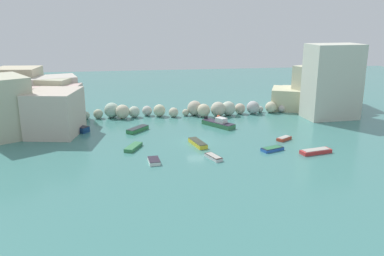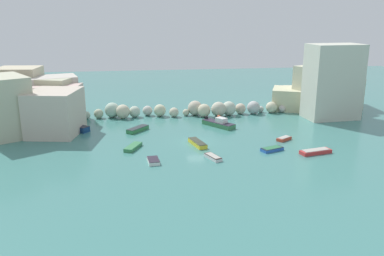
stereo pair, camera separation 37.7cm
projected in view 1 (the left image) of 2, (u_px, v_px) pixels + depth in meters
cove_water at (196, 142)px, 58.39m from camera, size 160.00×160.00×0.00m
cliff_headland_left at (21, 103)px, 66.29m from camera, size 21.62×23.48×9.11m
cliff_headland_right at (321, 89)px, 76.78m from camera, size 18.64×17.18×13.00m
rock_breakwater at (188, 110)px, 73.26m from camera, size 37.39×4.76×2.69m
channel_buoy at (219, 117)px, 71.39m from camera, size 0.68×0.68×0.68m
moored_boat_0 at (76, 128)px, 63.91m from camera, size 4.51×3.99×5.15m
moored_boat_1 at (138, 129)px, 63.76m from camera, size 3.64×4.00×0.65m
moored_boat_2 at (133, 147)px, 55.43m from camera, size 2.60×3.83×0.48m
moored_boat_3 at (316, 151)px, 53.64m from camera, size 4.51×2.21×0.56m
moored_boat_4 at (198, 143)px, 56.90m from camera, size 2.21×4.38×0.63m
moored_boat_5 at (272, 149)px, 54.71m from camera, size 3.36×2.32×0.47m
moored_boat_6 at (213, 157)px, 51.61m from camera, size 2.01×3.12×0.46m
moored_boat_7 at (219, 123)px, 66.48m from camera, size 4.94×5.89×1.57m
moored_boat_8 at (154, 161)px, 50.22m from camera, size 1.56×2.62×0.48m
moored_boat_9 at (284, 139)px, 59.30m from camera, size 2.60×2.24×0.49m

